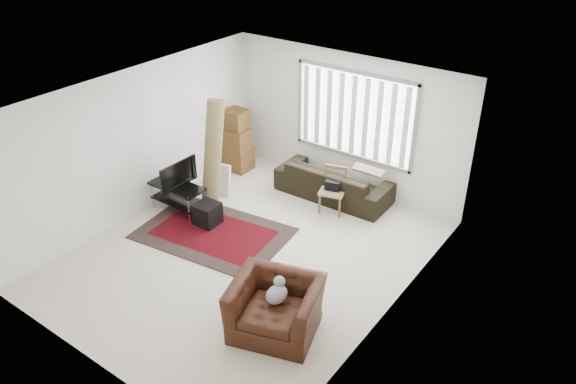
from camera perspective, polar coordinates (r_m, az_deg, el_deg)
name	(u,v)px	position (r m, az deg, el deg)	size (l,w,h in m)	color
room	(268,148)	(8.82, -2.09, 4.49)	(6.00, 6.02, 2.71)	beige
persian_rug	(213,233)	(9.95, -7.58, -4.17)	(2.72, 1.99, 0.02)	black
tv_stand	(177,192)	(10.54, -11.17, -0.03)	(1.06, 0.48, 0.53)	black
tv	(175,173)	(10.36, -11.38, 1.87)	(0.86, 0.11, 0.49)	black
subwoofer	(207,214)	(10.11, -8.19, -2.19)	(0.40, 0.40, 0.40)	black
moving_boxes	(237,143)	(11.80, -5.16, 5.02)	(0.56, 0.51, 1.32)	brown
white_flatpack	(219,179)	(11.03, -7.06, 1.34)	(0.49, 0.07, 0.63)	silver
rolled_rug	(213,157)	(10.23, -7.65, 3.56)	(0.31, 0.31, 2.08)	brown
sofa	(334,177)	(10.81, 4.68, 1.55)	(2.24, 0.97, 0.86)	black
side_chair	(333,188)	(10.35, 4.60, 0.40)	(0.56, 0.56, 0.84)	#907A5E
armchair	(276,304)	(7.73, -1.28, -11.33)	(1.44, 1.34, 0.88)	#34160A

